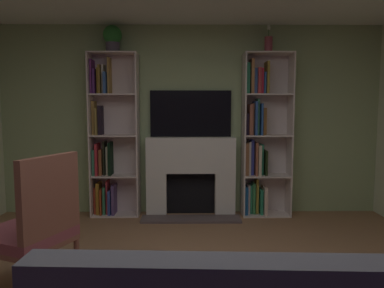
{
  "coord_description": "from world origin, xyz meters",
  "views": [
    {
      "loc": [
        -0.04,
        -2.37,
        1.48
      ],
      "look_at": [
        0.0,
        1.09,
        1.13
      ],
      "focal_mm": 34.47,
      "sensor_mm": 36.0,
      "label": 1
    }
  ],
  "objects_px": {
    "potted_plant": "(112,38)",
    "tv": "(191,114)",
    "bookshelf_left": "(109,141)",
    "vase_with_flowers": "(268,44)",
    "armchair": "(33,227)",
    "bookshelf_right": "(260,138)",
    "fireplace": "(191,174)"
  },
  "relations": [
    {
      "from": "fireplace",
      "to": "potted_plant",
      "type": "relative_size",
      "value": 3.72
    },
    {
      "from": "tv",
      "to": "potted_plant",
      "type": "distance_m",
      "value": 1.44
    },
    {
      "from": "bookshelf_right",
      "to": "fireplace",
      "type": "bearing_deg",
      "value": -179.52
    },
    {
      "from": "vase_with_flowers",
      "to": "bookshelf_left",
      "type": "bearing_deg",
      "value": 178.85
    },
    {
      "from": "bookshelf_left",
      "to": "vase_with_flowers",
      "type": "xyz_separation_m",
      "value": [
        2.13,
        -0.04,
        1.29
      ]
    },
    {
      "from": "fireplace",
      "to": "bookshelf_left",
      "type": "xyz_separation_m",
      "value": [
        -1.11,
        0.02,
        0.45
      ]
    },
    {
      "from": "potted_plant",
      "to": "armchair",
      "type": "height_order",
      "value": "potted_plant"
    },
    {
      "from": "bookshelf_right",
      "to": "armchair",
      "type": "height_order",
      "value": "bookshelf_right"
    },
    {
      "from": "bookshelf_left",
      "to": "potted_plant",
      "type": "bearing_deg",
      "value": -28.6
    },
    {
      "from": "fireplace",
      "to": "potted_plant",
      "type": "bearing_deg",
      "value": -178.72
    },
    {
      "from": "bookshelf_right",
      "to": "potted_plant",
      "type": "distance_m",
      "value": 2.38
    },
    {
      "from": "fireplace",
      "to": "vase_with_flowers",
      "type": "xyz_separation_m",
      "value": [
        1.03,
        -0.02,
        1.74
      ]
    },
    {
      "from": "fireplace",
      "to": "armchair",
      "type": "relative_size",
      "value": 1.16
    },
    {
      "from": "potted_plant",
      "to": "tv",
      "type": "bearing_deg",
      "value": 6.66
    },
    {
      "from": "tv",
      "to": "bookshelf_right",
      "type": "distance_m",
      "value": 1.0
    },
    {
      "from": "bookshelf_right",
      "to": "vase_with_flowers",
      "type": "distance_m",
      "value": 1.26
    },
    {
      "from": "bookshelf_left",
      "to": "armchair",
      "type": "distance_m",
      "value": 2.29
    },
    {
      "from": "bookshelf_left",
      "to": "vase_with_flowers",
      "type": "height_order",
      "value": "vase_with_flowers"
    },
    {
      "from": "fireplace",
      "to": "armchair",
      "type": "height_order",
      "value": "armchair"
    },
    {
      "from": "tv",
      "to": "bookshelf_right",
      "type": "bearing_deg",
      "value": -5.4
    },
    {
      "from": "fireplace",
      "to": "bookshelf_left",
      "type": "relative_size",
      "value": 0.59
    },
    {
      "from": "potted_plant",
      "to": "vase_with_flowers",
      "type": "distance_m",
      "value": 2.06
    },
    {
      "from": "bookshelf_right",
      "to": "vase_with_flowers",
      "type": "bearing_deg",
      "value": -20.1
    },
    {
      "from": "armchair",
      "to": "potted_plant",
      "type": "bearing_deg",
      "value": 84.74
    },
    {
      "from": "bookshelf_left",
      "to": "bookshelf_right",
      "type": "xyz_separation_m",
      "value": [
        2.05,
        -0.01,
        0.03
      ]
    },
    {
      "from": "bookshelf_right",
      "to": "vase_with_flowers",
      "type": "height_order",
      "value": "vase_with_flowers"
    },
    {
      "from": "fireplace",
      "to": "bookshelf_left",
      "type": "distance_m",
      "value": 1.2
    },
    {
      "from": "bookshelf_right",
      "to": "potted_plant",
      "type": "xyz_separation_m",
      "value": [
        -1.97,
        -0.03,
        1.33
      ]
    },
    {
      "from": "bookshelf_left",
      "to": "vase_with_flowers",
      "type": "relative_size",
      "value": 6.05
    },
    {
      "from": "fireplace",
      "to": "tv",
      "type": "distance_m",
      "value": 0.82
    },
    {
      "from": "tv",
      "to": "armchair",
      "type": "bearing_deg",
      "value": -117.94
    },
    {
      "from": "potted_plant",
      "to": "vase_with_flowers",
      "type": "xyz_separation_m",
      "value": [
        2.05,
        -0.0,
        -0.08
      ]
    }
  ]
}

